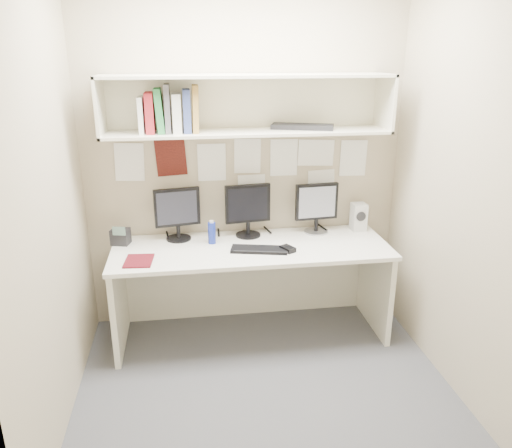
{
  "coord_description": "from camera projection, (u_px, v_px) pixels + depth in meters",
  "views": [
    {
      "loc": [
        -0.45,
        -2.69,
        2.07
      ],
      "look_at": [
        -0.01,
        0.35,
        1.0
      ],
      "focal_mm": 35.0,
      "sensor_mm": 36.0,
      "label": 1
    }
  ],
  "objects": [
    {
      "name": "mouse",
      "position": [
        288.0,
        249.0,
        3.52
      ],
      "size": [
        0.11,
        0.13,
        0.03
      ],
      "primitive_type": "cube",
      "rotation": [
        0.0,
        0.0,
        0.51
      ],
      "color": "black",
      "rests_on": "desk"
    },
    {
      "name": "floor",
      "position": [
        265.0,
        386.0,
        3.25
      ],
      "size": [
        2.4,
        2.0,
        0.01
      ],
      "primitive_type": "cube",
      "color": "#48484D",
      "rests_on": "ground"
    },
    {
      "name": "wall_front",
      "position": [
        309.0,
        266.0,
        1.89
      ],
      "size": [
        2.4,
        0.02,
        2.6
      ],
      "primitive_type": "cube",
      "color": "tan",
      "rests_on": "ground"
    },
    {
      "name": "monitor_left",
      "position": [
        177.0,
        211.0,
        3.68
      ],
      "size": [
        0.34,
        0.18,
        0.39
      ],
      "rotation": [
        0.0,
        0.0,
        0.18
      ],
      "color": "black",
      "rests_on": "desk"
    },
    {
      "name": "pinned_papers",
      "position": [
        245.0,
        165.0,
        3.77
      ],
      "size": [
        1.92,
        0.01,
        0.48
      ],
      "primitive_type": null,
      "color": "white",
      "rests_on": "wall_back"
    },
    {
      "name": "speaker",
      "position": [
        358.0,
        217.0,
        3.91
      ],
      "size": [
        0.11,
        0.12,
        0.22
      ],
      "rotation": [
        0.0,
        0.0,
        0.05
      ],
      "color": "#BCBCB7",
      "rests_on": "desk"
    },
    {
      "name": "desk_phone",
      "position": [
        120.0,
        236.0,
        3.64
      ],
      "size": [
        0.15,
        0.14,
        0.15
      ],
      "rotation": [
        0.0,
        0.0,
        -0.25
      ],
      "color": "black",
      "rests_on": "desk"
    },
    {
      "name": "keyboard",
      "position": [
        259.0,
        250.0,
        3.53
      ],
      "size": [
        0.42,
        0.23,
        0.02
      ],
      "primitive_type": "cube",
      "rotation": [
        0.0,
        0.0,
        -0.23
      ],
      "color": "black",
      "rests_on": "desk"
    },
    {
      "name": "maroon_notebook",
      "position": [
        139.0,
        261.0,
        3.35
      ],
      "size": [
        0.2,
        0.24,
        0.01
      ],
      "primitive_type": "cube",
      "rotation": [
        0.0,
        0.0,
        -0.08
      ],
      "color": "#530E16",
      "rests_on": "desk"
    },
    {
      "name": "monitor_right",
      "position": [
        317.0,
        205.0,
        3.83
      ],
      "size": [
        0.33,
        0.18,
        0.39
      ],
      "rotation": [
        0.0,
        0.0,
        0.09
      ],
      "color": "#A5A5AA",
      "rests_on": "desk"
    },
    {
      "name": "blue_bottle",
      "position": [
        212.0,
        233.0,
        3.64
      ],
      "size": [
        0.06,
        0.06,
        0.18
      ],
      "color": "navy",
      "rests_on": "desk"
    },
    {
      "name": "hutch_tray",
      "position": [
        302.0,
        127.0,
        3.57
      ],
      "size": [
        0.47,
        0.3,
        0.03
      ],
      "primitive_type": "cube",
      "rotation": [
        0.0,
        0.0,
        -0.32
      ],
      "color": "black",
      "rests_on": "overhead_hutch"
    },
    {
      "name": "wall_left",
      "position": [
        45.0,
        203.0,
        2.66
      ],
      "size": [
        0.02,
        2.0,
        2.6
      ],
      "primitive_type": "cube",
      "color": "tan",
      "rests_on": "ground"
    },
    {
      "name": "monitor_center",
      "position": [
        248.0,
        208.0,
        3.75
      ],
      "size": [
        0.35,
        0.19,
        0.4
      ],
      "rotation": [
        0.0,
        0.0,
        0.12
      ],
      "color": "black",
      "rests_on": "desk"
    },
    {
      "name": "wall_right",
      "position": [
        464.0,
        187.0,
        2.99
      ],
      "size": [
        0.02,
        2.0,
        2.6
      ],
      "primitive_type": "cube",
      "color": "tan",
      "rests_on": "ground"
    },
    {
      "name": "wall_back",
      "position": [
        245.0,
        159.0,
        3.76
      ],
      "size": [
        2.4,
        0.02,
        2.6
      ],
      "primitive_type": "cube",
      "color": "tan",
      "rests_on": "ground"
    },
    {
      "name": "book_stack",
      "position": [
        170.0,
        111.0,
        3.37
      ],
      "size": [
        0.4,
        0.2,
        0.32
      ],
      "color": "white",
      "rests_on": "overhead_hutch"
    },
    {
      "name": "desk",
      "position": [
        251.0,
        291.0,
        3.74
      ],
      "size": [
        2.0,
        0.7,
        0.73
      ],
      "color": "white",
      "rests_on": "floor"
    },
    {
      "name": "overhead_hutch",
      "position": [
        247.0,
        104.0,
        3.49
      ],
      "size": [
        2.0,
        0.38,
        0.4
      ],
      "color": "silver",
      "rests_on": "wall_back"
    }
  ]
}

